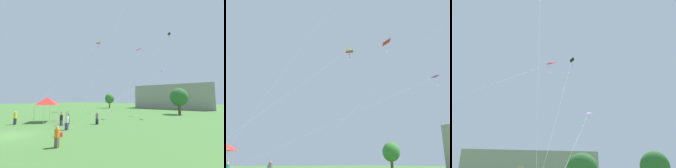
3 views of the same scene
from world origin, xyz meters
TOP-DOWN VIEW (x-y plane):
  - tree_far_right at (-18.05, 41.07)m, footprint 3.73×3.36m
  - kite_white_box_2 at (-11.98, 26.75)m, footprint 6.26×24.30m
  - kite_red_delta_3 at (4.12, 19.93)m, footprint 10.74×17.12m
  - kite_purple_delta_4 at (8.25, 21.44)m, footprint 6.27×17.59m

SIDE VIEW (x-z plane):
  - tree_far_right at x=-18.05m, z-range 0.82..6.45m
  - kite_purple_delta_4 at x=8.25m, z-range 4.13..13.04m
  - kite_red_delta_3 at x=4.12m, z-range 6.35..20.01m
  - kite_white_box_2 at x=-11.98m, z-range 10.03..31.14m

